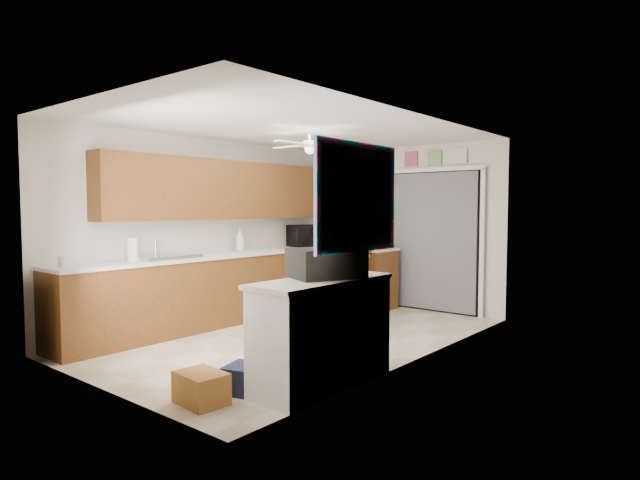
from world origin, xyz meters
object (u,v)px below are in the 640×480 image
Objects in this scene: paper_towel_roll at (132,249)px; dog at (354,309)px; cardboard_box at (201,388)px; microwave at (309,236)px; suitcase at (326,263)px; soap_bottle at (240,239)px; man at (358,263)px; navy_crate at (249,379)px.

paper_towel_roll is 2.82m from dog.
cardboard_box is 0.65× the size of dog.
paper_towel_roll is at bearing 160.98° from cardboard_box.
cardboard_box is at bearing -130.72° from microwave.
dog is (-1.05, 1.87, -0.82)m from suitcase.
microwave is 1.29m from soap_bottle.
soap_bottle is 0.22× the size of man.
microwave is 1.85× the size of soap_bottle.
paper_towel_roll is 2.56m from cardboard_box.
paper_towel_roll is 0.17× the size of man.
man is (1.25, 2.76, -0.30)m from paper_towel_roll.
dog is at bearing 52.81° from paper_towel_roll.
suitcase is 1.60× the size of navy_crate.
microwave is 2.31× the size of paper_towel_roll.
man is at bearing 115.55° from dog.
dog is at bearing -150.79° from man.
navy_crate is at bearing -163.14° from man.
paper_towel_roll is 0.67× the size of cardboard_box.
microwave is 1.02× the size of suitcase.
navy_crate is (2.22, -3.37, -1.00)m from microwave.
suitcase is 1.19m from navy_crate.
suitcase is at bearing -67.05° from dog.
dog reaches higher than navy_crate.
cardboard_box is (2.33, -2.51, -0.98)m from soap_bottle.
man is (-1.43, 2.48, -0.30)m from suitcase.
navy_crate is 3.38m from man.
paper_towel_roll is (-0.13, -3.01, -0.04)m from microwave.
cardboard_box is at bearing -84.35° from dog.
microwave reaches higher than navy_crate.
microwave is 4.44m from cardboard_box.
suitcase reaches higher than navy_crate.
paper_towel_roll reaches higher than suitcase.
soap_bottle is (-0.22, -1.27, -0.00)m from microwave.
suitcase is at bearing 5.94° from paper_towel_roll.
soap_bottle is at bearing -169.56° from microwave.
paper_towel_roll is at bearing -162.47° from microwave.
soap_bottle reaches higher than dog.
soap_bottle is at bearing 92.67° from paper_towel_roll.
cardboard_box is at bearing -19.02° from paper_towel_roll.
dog is at bearing 101.96° from cardboard_box.
suitcase is 0.39× the size of man.
suitcase is (2.76, -1.46, -0.04)m from soap_bottle.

